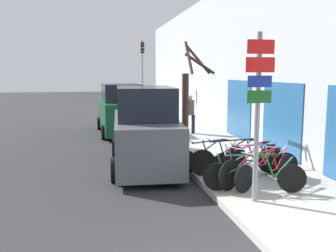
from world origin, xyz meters
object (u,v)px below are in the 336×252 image
bicycle_2 (253,166)px  bicycle_3 (255,162)px  bicycle_4 (237,159)px  parked_car_1 (121,111)px  bicycle_1 (266,170)px  signpost (258,108)px  parked_car_0 (145,131)px  bicycle_5 (212,158)px  pedestrian_near (190,111)px  street_tree (187,104)px  traffic_light (143,67)px  bicycle_0 (254,175)px

bicycle_2 → bicycle_3: bearing=-60.4°
bicycle_3 → bicycle_4: 0.47m
bicycle_4 → parked_car_1: (-2.32, 8.02, 0.48)m
bicycle_1 → parked_car_1: parked_car_1 is taller
parked_car_1 → bicycle_4: bearing=-76.3°
signpost → bicycle_2: 2.01m
bicycle_2 → parked_car_0: 3.42m
bicycle_5 → parked_car_0: parked_car_0 is taller
bicycle_2 → bicycle_3: bicycle_2 is taller
pedestrian_near → signpost: bearing=85.9°
parked_car_1 → parked_car_0: bearing=-90.4°
bicycle_4 → bicycle_3: bearing=-121.0°
bicycle_3 → bicycle_1: bearing=-173.6°
parked_car_0 → street_tree: size_ratio=1.37×
bicycle_2 → parked_car_0: (-2.23, 2.55, 0.50)m
bicycle_2 → parked_car_0: parked_car_0 is taller
parked_car_1 → street_tree: 5.61m
bicycle_1 → traffic_light: (-0.84, 14.91, 2.51)m
signpost → bicycle_4: 2.51m
bicycle_0 → bicycle_3: 1.27m
parked_car_0 → traffic_light: bearing=86.3°
parked_car_0 → signpost: bearing=-62.0°
bicycle_1 → parked_car_0: size_ratio=0.41×
pedestrian_near → bicycle_3: bearing=91.0°
pedestrian_near → traffic_light: bearing=-80.0°
bicycle_5 → pedestrian_near: size_ratio=1.27×
pedestrian_near → traffic_light: 7.63m
traffic_light → street_tree: bearing=-90.4°
bicycle_3 → street_tree: 3.38m
bicycle_2 → bicycle_3: (0.27, 0.48, -0.04)m
bicycle_2 → parked_car_1: size_ratio=0.48×
signpost → bicycle_2: (0.52, 1.24, -1.49)m
bicycle_2 → bicycle_4: size_ratio=0.89×
bicycle_2 → traffic_light: 14.82m
signpost → traffic_light: (-0.15, 15.84, 0.99)m
bicycle_0 → pedestrian_near: size_ratio=1.31×
bicycle_0 → traffic_light: 15.47m
bicycle_0 → street_tree: 4.33m
parked_car_1 → traffic_light: traffic_light is taller
bicycle_5 → parked_car_1: 7.87m
parked_car_0 → traffic_light: traffic_light is taller
bicycle_3 → pedestrian_near: bearing=12.2°
pedestrian_near → parked_car_0: bearing=63.1°
bicycle_5 → traffic_light: traffic_light is taller
parked_car_0 → traffic_light: size_ratio=1.08×
bicycle_1 → parked_car_1: size_ratio=0.43×
parked_car_1 → traffic_light: bearing=70.6°
bicycle_2 → parked_car_1: (-2.45, 8.76, 0.47)m
bicycle_2 → parked_car_1: bearing=-15.7°
bicycle_0 → pedestrian_near: bearing=11.5°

